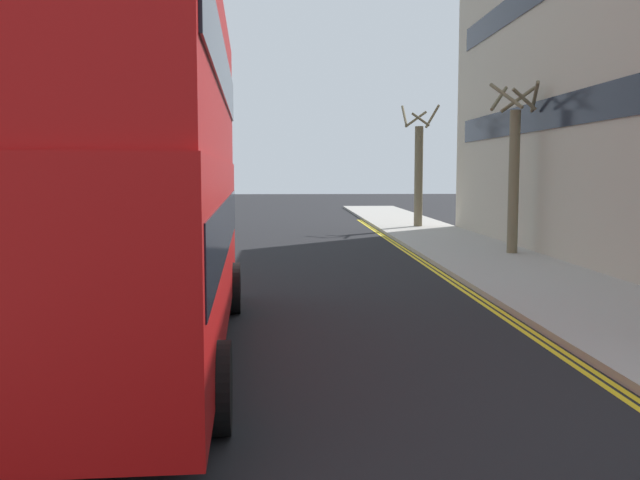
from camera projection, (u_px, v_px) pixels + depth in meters
name	position (u px, v px, depth m)	size (l,w,h in m)	color
sidewalk_right	(565.00, 292.00, 16.63)	(4.00, 80.00, 0.14)	#9E9991
sidewalk_left	(0.00, 296.00, 16.01)	(4.00, 80.00, 0.14)	#9E9991
kerb_line_outer	(502.00, 312.00, 14.55)	(0.10, 56.00, 0.01)	yellow
kerb_line_inner	(495.00, 312.00, 14.54)	(0.10, 56.00, 0.01)	yellow
double_decker_bus_away	(142.00, 162.00, 10.71)	(3.17, 10.91, 5.64)	#B20F0F
street_tree_mid	(419.00, 171.00, 35.32)	(1.75, 1.65, 6.05)	#6B6047
street_tree_far	(514.00, 170.00, 23.66)	(1.71, 1.79, 5.66)	#6B6047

